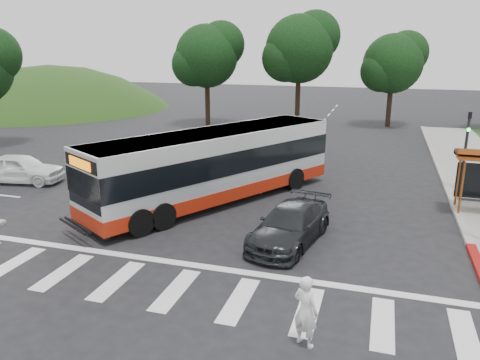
% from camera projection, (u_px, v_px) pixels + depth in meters
% --- Properties ---
extents(ground, '(140.00, 140.00, 0.00)m').
position_uv_depth(ground, '(228.00, 230.00, 18.68)').
color(ground, black).
rests_on(ground, ground).
extents(curb_east, '(0.30, 40.00, 0.15)m').
position_uv_depth(curb_east, '(448.00, 191.00, 23.47)').
color(curb_east, '#9E9991').
rests_on(curb_east, ground).
extents(hillside_nw, '(44.00, 44.00, 10.00)m').
position_uv_depth(hillside_nw, '(52.00, 108.00, 55.26)').
color(hillside_nw, '#1B3E13').
rests_on(hillside_nw, ground).
extents(crosswalk_ladder, '(18.00, 2.60, 0.01)m').
position_uv_depth(crosswalk_ladder, '(176.00, 290.00, 14.08)').
color(crosswalk_ladder, silver).
rests_on(crosswalk_ladder, ground).
extents(traffic_signal_ne_short, '(0.18, 0.37, 4.00)m').
position_uv_depth(traffic_signal_ne_short, '(466.00, 143.00, 23.08)').
color(traffic_signal_ne_short, black).
rests_on(traffic_signal_ne_short, ground).
extents(tree_north_a, '(6.60, 6.15, 10.17)m').
position_uv_depth(tree_north_a, '(300.00, 48.00, 41.25)').
color(tree_north_a, black).
rests_on(tree_north_a, ground).
extents(tree_north_b, '(5.72, 5.33, 8.43)m').
position_uv_depth(tree_north_b, '(394.00, 63.00, 41.18)').
color(tree_north_b, black).
rests_on(tree_north_b, ground).
extents(tree_north_c, '(6.16, 5.74, 9.30)m').
position_uv_depth(tree_north_c, '(208.00, 55.00, 41.85)').
color(tree_north_c, black).
rests_on(tree_north_c, ground).
extents(transit_bus, '(8.90, 12.55, 3.33)m').
position_uv_depth(transit_bus, '(215.00, 167.00, 21.75)').
color(transit_bus, silver).
rests_on(transit_bus, ground).
extents(pedestrian, '(0.80, 0.70, 1.85)m').
position_uv_depth(pedestrian, '(306.00, 311.00, 11.27)').
color(pedestrian, white).
rests_on(pedestrian, ground).
extents(dark_sedan, '(2.81, 5.11, 1.40)m').
position_uv_depth(dark_sedan, '(290.00, 225.00, 17.32)').
color(dark_sedan, '#212427').
rests_on(dark_sedan, ground).
extents(west_car_white, '(4.77, 2.53, 1.55)m').
position_uv_depth(west_car_white, '(20.00, 168.00, 25.00)').
color(west_car_white, white).
rests_on(west_car_white, ground).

